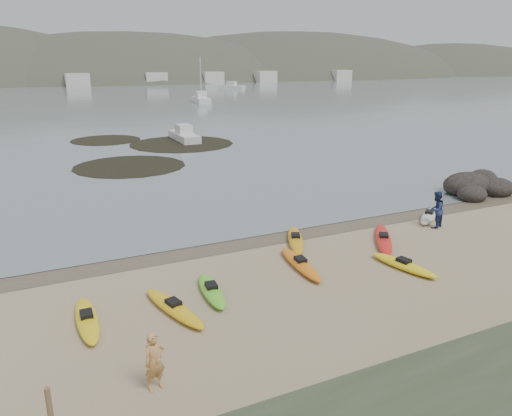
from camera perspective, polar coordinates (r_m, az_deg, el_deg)
ground at (r=24.80m, az=0.00°, el=-3.32°), size 600.00×600.00×0.00m
wet_sand at (r=24.55m, az=0.31°, el=-3.53°), size 60.00×60.00×0.00m
water at (r=321.24m, az=-24.74°, el=13.78°), size 1200.00×1200.00×0.00m
kayaks at (r=21.61m, az=5.55°, el=-6.05°), size 20.66×8.17×0.34m
person_west at (r=14.03m, az=-11.51°, el=-16.82°), size 0.69×0.54×1.67m
person_east at (r=27.51m, az=19.89°, el=-0.18°), size 1.15×1.03×1.95m
rock_cluster at (r=35.81m, az=23.87°, el=1.93°), size 5.18×3.79×1.70m
kelp_mats at (r=49.78m, az=-12.15°, el=6.58°), size 17.05×22.87×0.04m
moored_boats at (r=102.37m, az=-16.81°, el=11.61°), size 93.06×91.02×1.20m
far_hills at (r=221.92m, az=-12.95°, el=10.03°), size 550.00×135.00×80.00m
far_town at (r=166.88m, az=-20.83°, el=13.48°), size 199.00×5.00×4.00m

